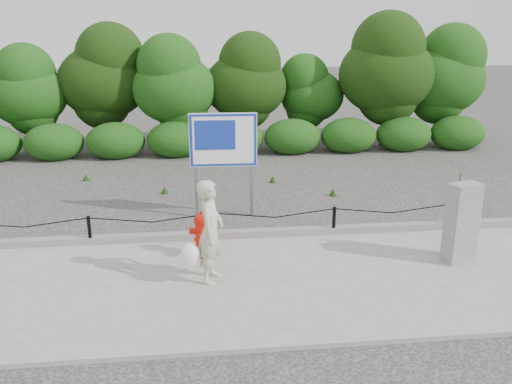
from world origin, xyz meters
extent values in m
plane|color=#2D2B28|center=(0.00, 0.00, 0.00)|extent=(90.00, 90.00, 0.00)
cube|color=gray|center=(0.00, -2.00, 0.04)|extent=(14.00, 4.00, 0.08)
cube|color=slate|center=(0.00, 0.05, 0.15)|extent=(14.00, 0.22, 0.14)
cube|color=black|center=(-2.50, 0.00, 0.38)|extent=(0.06, 0.06, 0.60)
cube|color=black|center=(0.00, 0.00, 0.38)|extent=(0.06, 0.06, 0.60)
cube|color=black|center=(2.50, 0.00, 0.38)|extent=(0.06, 0.06, 0.60)
cube|color=black|center=(5.00, 0.00, 0.38)|extent=(0.06, 0.06, 0.60)
cylinder|color=black|center=(-3.75, 0.00, 0.60)|extent=(2.50, 0.02, 0.02)
cylinder|color=black|center=(-1.25, 0.00, 0.60)|extent=(2.50, 0.02, 0.02)
cylinder|color=black|center=(1.25, 0.00, 0.60)|extent=(2.50, 0.02, 0.02)
cylinder|color=black|center=(3.75, 0.00, 0.60)|extent=(2.50, 0.02, 0.02)
cylinder|color=black|center=(-6.00, 9.00, 0.90)|extent=(0.18, 0.18, 1.81)
ellipsoid|color=#264811|center=(-6.00, 9.00, 2.17)|extent=(2.67, 2.31, 2.89)
cylinder|color=black|center=(-3.50, 9.40, 1.07)|extent=(0.18, 0.18, 2.13)
ellipsoid|color=#264811|center=(-3.50, 9.40, 2.56)|extent=(3.15, 2.73, 3.41)
cylinder|color=black|center=(-1.00, 8.60, 0.98)|extent=(0.18, 0.18, 1.95)
ellipsoid|color=#264811|center=(-1.00, 8.60, 2.34)|extent=(2.89, 2.50, 3.13)
cylinder|color=black|center=(1.50, 9.00, 0.99)|extent=(0.18, 0.18, 1.98)
ellipsoid|color=#264811|center=(1.50, 9.00, 2.37)|extent=(2.93, 2.53, 3.17)
cylinder|color=black|center=(4.00, 9.40, 0.80)|extent=(0.18, 0.18, 1.60)
ellipsoid|color=#264811|center=(4.00, 9.40, 1.92)|extent=(2.36, 2.04, 2.55)
cylinder|color=black|center=(6.50, 8.60, 1.16)|extent=(0.18, 0.18, 2.32)
ellipsoid|color=#264811|center=(6.50, 8.60, 2.78)|extent=(3.43, 2.97, 3.71)
cylinder|color=black|center=(8.80, 9.00, 1.06)|extent=(0.18, 0.18, 2.12)
ellipsoid|color=#264811|center=(8.80, 9.00, 2.54)|extent=(3.13, 2.71, 3.38)
cylinder|color=#B81206|center=(-0.27, -0.79, 0.11)|extent=(0.51, 0.51, 0.07)
cylinder|color=#B81206|center=(-0.27, -0.79, 0.46)|extent=(0.31, 0.31, 0.62)
cylinder|color=#B81206|center=(-0.27, -0.79, 0.79)|extent=(0.37, 0.37, 0.06)
ellipsoid|color=#B81206|center=(-0.27, -0.79, 0.83)|extent=(0.32, 0.32, 0.20)
cylinder|color=#B81206|center=(-0.27, -0.79, 0.94)|extent=(0.08, 0.08, 0.06)
cylinder|color=#B81206|center=(-0.44, -0.74, 0.56)|extent=(0.14, 0.15, 0.13)
cylinder|color=#B81206|center=(-0.10, -0.83, 0.56)|extent=(0.14, 0.15, 0.13)
cylinder|color=#B81206|center=(-0.32, -0.96, 0.49)|extent=(0.20, 0.18, 0.17)
cylinder|color=slate|center=(-0.30, -0.93, 0.40)|extent=(0.01, 0.06, 0.13)
imported|color=#BCBBA1|center=(-0.13, -1.86, 0.98)|extent=(0.58, 0.74, 1.80)
ellipsoid|color=white|center=(-0.48, -2.01, 0.63)|extent=(0.32, 0.25, 0.43)
cube|color=#9B9B9E|center=(4.48, -1.58, 0.83)|extent=(0.64, 0.49, 1.51)
cube|color=slate|center=(4.48, -1.37, 0.91)|extent=(0.08, 0.08, 1.66)
cube|color=slate|center=(-0.35, 1.59, 1.22)|extent=(0.07, 0.07, 2.44)
cube|color=slate|center=(0.93, 1.56, 1.22)|extent=(0.07, 0.07, 2.44)
cube|color=white|center=(0.29, 1.52, 1.83)|extent=(1.52, 0.10, 1.22)
cube|color=#152F9A|center=(0.28, 1.50, 1.83)|extent=(1.49, 0.05, 1.18)
cube|color=#152F9A|center=(0.10, 1.49, 1.95)|extent=(0.91, 0.03, 0.67)
camera|label=1|loc=(-0.32, -10.40, 4.35)|focal=38.00mm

